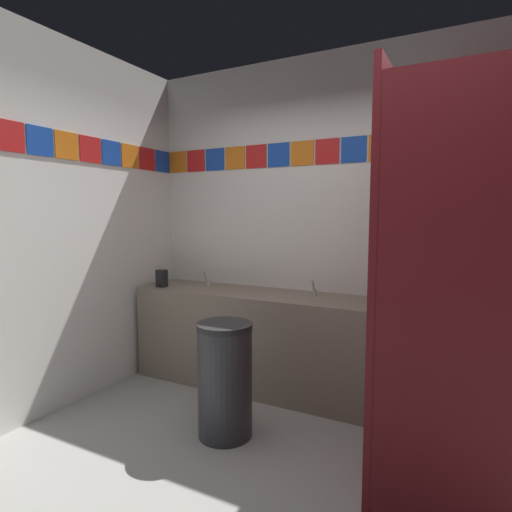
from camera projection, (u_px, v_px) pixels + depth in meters
name	position (u px, v px, depth m)	size (l,w,h in m)	color
ground_plane	(261.00, 512.00, 2.11)	(8.32, 8.32, 0.00)	#9E9E99
wall_back	(353.00, 224.00, 3.46)	(3.78, 0.09, 2.84)	white
wall_side	(11.00, 226.00, 2.86)	(0.09, 3.31, 2.84)	white
vanity_counter	(252.00, 338.00, 3.64)	(2.12, 0.57, 0.83)	gray
faucet_left	(207.00, 280.00, 3.92)	(0.04, 0.10, 0.14)	silver
faucet_right	(314.00, 289.00, 3.43)	(0.04, 0.10, 0.14)	silver
soap_dispenser	(162.00, 278.00, 3.84)	(0.09, 0.09, 0.16)	black
stall_divider	(421.00, 287.00, 2.27)	(0.92, 1.51, 2.21)	maroon
toilet	(476.00, 398.00, 2.72)	(0.39, 0.49, 0.74)	white
trash_bin	(225.00, 380.00, 2.81)	(0.38, 0.38, 0.78)	#333338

